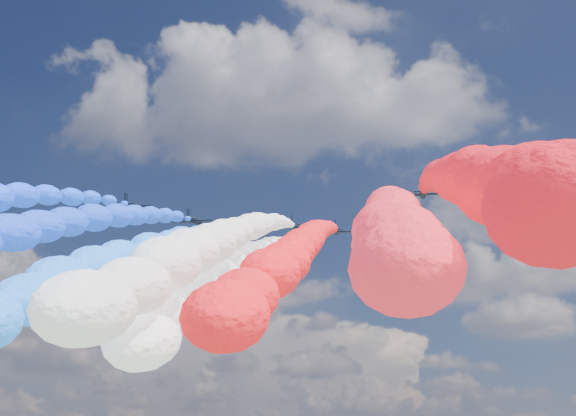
# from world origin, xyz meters

# --- Properties ---
(jet_0) EXTENTS (7.89, 10.82, 4.81)m
(jet_0) POSITION_xyz_m (-27.36, -6.71, 110.50)
(jet_0) COLOR black
(jet_1) EXTENTS (8.19, 11.04, 4.81)m
(jet_1) POSITION_xyz_m (-18.40, 3.00, 110.50)
(jet_1) COLOR black
(trail_1) EXTENTS (5.72, 96.03, 40.93)m
(trail_1) POSITION_xyz_m (-18.40, -46.50, 91.81)
(trail_1) COLOR blue
(jet_2) EXTENTS (8.61, 11.34, 4.81)m
(jet_2) POSITION_xyz_m (-9.66, 13.26, 110.50)
(jet_2) COLOR black
(trail_2) EXTENTS (5.72, 96.03, 40.93)m
(trail_2) POSITION_xyz_m (-9.66, -36.24, 91.81)
(trail_2) COLOR #2477FF
(jet_3) EXTENTS (8.00, 10.91, 4.81)m
(jet_3) POSITION_xyz_m (0.50, 9.47, 110.50)
(jet_3) COLOR black
(trail_3) EXTENTS (5.72, 96.03, 40.93)m
(trail_3) POSITION_xyz_m (0.50, -40.02, 91.81)
(trail_3) COLOR white
(jet_4) EXTENTS (8.48, 11.25, 4.81)m
(jet_4) POSITION_xyz_m (-1.36, 21.64, 110.50)
(jet_4) COLOR black
(trail_4) EXTENTS (5.72, 96.03, 40.93)m
(trail_4) POSITION_xyz_m (-1.36, -27.86, 91.81)
(trail_4) COLOR white
(jet_5) EXTENTS (8.30, 11.12, 4.81)m
(jet_5) POSITION_xyz_m (8.55, 13.79, 110.50)
(jet_5) COLOR black
(trail_5) EXTENTS (5.72, 96.03, 40.93)m
(trail_5) POSITION_xyz_m (8.55, -35.71, 91.81)
(trail_5) COLOR red
(jet_6) EXTENTS (8.14, 11.01, 4.81)m
(jet_6) POSITION_xyz_m (19.22, 2.04, 110.50)
(jet_6) COLOR black
(trail_6) EXTENTS (5.72, 96.03, 40.93)m
(trail_6) POSITION_xyz_m (19.22, -47.45, 91.81)
(trail_6) COLOR red
(jet_7) EXTENTS (8.25, 11.09, 4.81)m
(jet_7) POSITION_xyz_m (25.48, -5.56, 110.50)
(jet_7) COLOR black
(trail_7) EXTENTS (5.72, 96.03, 40.93)m
(trail_7) POSITION_xyz_m (25.48, -55.06, 91.81)
(trail_7) COLOR red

